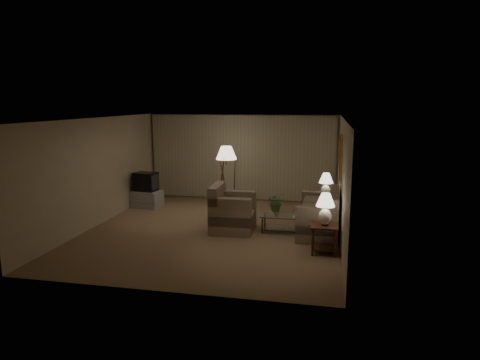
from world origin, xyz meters
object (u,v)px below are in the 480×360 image
side_table_far (325,205)px  tv_cabinet (146,199)px  table_lamp_near (325,206)px  floor_lamp (226,176)px  crt_tv (146,182)px  side_table_near (324,234)px  vase (276,212)px  sofa (318,216)px  ottoman (224,200)px  armchair (233,213)px  table_lamp_far (326,183)px  coffee_table (282,221)px

side_table_far → tv_cabinet: (-5.20, 0.31, -0.15)m
side_table_far → tv_cabinet: bearing=176.6°
table_lamp_near → floor_lamp: floor_lamp is taller
side_table_far → floor_lamp: size_ratio=0.33×
table_lamp_near → crt_tv: size_ratio=0.97×
side_table_near → vase: bearing=132.4°
side_table_far → floor_lamp: bearing=168.5°
sofa → ottoman: 3.59m
sofa → vase: (-0.99, -0.10, 0.09)m
side_table_near → ottoman: side_table_near is taller
armchair → floor_lamp: (-0.64, 2.05, 0.52)m
table_lamp_near → ottoman: table_lamp_near is taller
tv_cabinet → vase: 4.39m
side_table_near → table_lamp_far: bearing=90.0°
side_table_near → coffee_table: (-0.99, 1.25, -0.14)m
sofa → vase: sofa is taller
table_lamp_far → armchair: bearing=-145.9°
table_lamp_near → tv_cabinet: 6.00m
table_lamp_near → sofa: bearing=96.3°
coffee_table → table_lamp_far: bearing=53.7°
sofa → ottoman: size_ratio=3.45×
armchair → crt_tv: 3.52m
crt_tv → vase: (4.06, -1.66, -0.27)m
tv_cabinet → armchair: bearing=-22.3°
side_table_far → coffee_table: 1.68m
armchair → floor_lamp: bearing=15.1°
table_lamp_far → side_table_far: bearing=9.5°
crt_tv → armchair: bearing=-22.3°
table_lamp_far → tv_cabinet: bearing=176.6°
side_table_near → tv_cabinet: side_table_near is taller
table_lamp_near → vase: (-1.14, 1.25, -0.50)m
side_table_far → table_lamp_near: bearing=-90.0°
crt_tv → coffee_table: bearing=-13.2°
tv_cabinet → vase: bearing=-14.0°
tv_cabinet → floor_lamp: size_ratio=0.51×
ottoman → sofa: bearing=-37.5°
side_table_near → ottoman: (-2.99, 3.53, -0.23)m
table_lamp_near → crt_tv: bearing=150.8°
armchair → vase: bearing=-85.5°
table_lamp_near → crt_tv: table_lamp_near is taller
table_lamp_far → table_lamp_near: bearing=-90.0°
table_lamp_near → coffee_table: table_lamp_near is taller
coffee_table → side_table_near: bearing=-51.6°
side_table_far → vase: size_ratio=3.71×
table_lamp_far → ottoman: 3.23m
side_table_near → floor_lamp: 4.28m
table_lamp_near → floor_lamp: size_ratio=0.36×
floor_lamp → side_table_near: bearing=-48.4°
side_table_far → crt_tv: bearing=176.6°
crt_tv → floor_lamp: 2.40m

